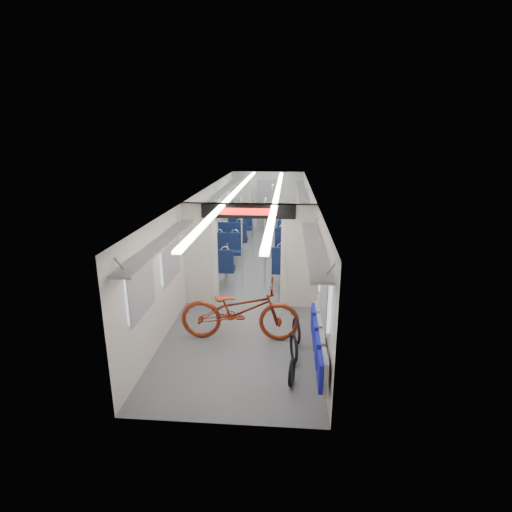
# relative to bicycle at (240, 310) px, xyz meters

# --- Properties ---
(carriage) EXTENTS (12.00, 12.02, 2.31)m
(carriage) POSITION_rel_bicycle_xyz_m (0.01, 3.38, 0.92)
(carriage) COLOR #515456
(carriage) RESTS_ON ground
(bicycle) EXTENTS (2.22, 0.80, 1.16)m
(bicycle) POSITION_rel_bicycle_xyz_m (0.00, 0.00, 0.00)
(bicycle) COLOR maroon
(bicycle) RESTS_ON ground
(flip_bench) EXTENTS (0.12, 2.11, 0.52)m
(flip_bench) POSITION_rel_bicycle_xyz_m (1.37, -1.10, -0.00)
(flip_bench) COLOR gray
(flip_bench) RESTS_ON carriage
(bike_hoop_a) EXTENTS (0.13, 0.45, 0.45)m
(bike_hoop_a) POSITION_rel_bicycle_xyz_m (0.96, -1.41, -0.38)
(bike_hoop_a) COLOR black
(bike_hoop_a) RESTS_ON ground
(bike_hoop_b) EXTENTS (0.15, 0.49, 0.49)m
(bike_hoop_b) POSITION_rel_bicycle_xyz_m (1.00, -0.73, -0.36)
(bike_hoop_b) COLOR black
(bike_hoop_b) RESTS_ON ground
(bike_hoop_c) EXTENTS (0.16, 0.50, 0.50)m
(bike_hoop_c) POSITION_rel_bicycle_xyz_m (1.05, -0.10, -0.35)
(bike_hoop_c) COLOR black
(bike_hoop_c) RESTS_ON ground
(seat_bay_near_left) EXTENTS (0.88, 1.94, 1.06)m
(seat_bay_near_left) POSITION_rel_bicycle_xyz_m (-0.92, 3.64, -0.05)
(seat_bay_near_left) COLOR #0C1738
(seat_bay_near_left) RESTS_ON ground
(seat_bay_near_right) EXTENTS (0.95, 2.27, 1.16)m
(seat_bay_near_right) POSITION_rel_bicycle_xyz_m (0.95, 3.82, -0.01)
(seat_bay_near_right) COLOR #0C1738
(seat_bay_near_right) RESTS_ON ground
(seat_bay_far_left) EXTENTS (0.93, 2.18, 1.13)m
(seat_bay_far_left) POSITION_rel_bicycle_xyz_m (-0.92, 6.77, -0.02)
(seat_bay_far_left) COLOR #0C1738
(seat_bay_far_left) RESTS_ON ground
(seat_bay_far_right) EXTENTS (0.89, 1.97, 1.07)m
(seat_bay_far_right) POSITION_rel_bicycle_xyz_m (0.95, 7.38, -0.05)
(seat_bay_far_right) COLOR #0C1738
(seat_bay_far_right) RESTS_ON ground
(stanchion_near_left) EXTENTS (0.04, 0.04, 2.30)m
(stanchion_near_left) POSITION_rel_bicycle_xyz_m (-0.24, 2.48, 0.57)
(stanchion_near_left) COLOR silver
(stanchion_near_left) RESTS_ON ground
(stanchion_near_right) EXTENTS (0.05, 0.05, 2.30)m
(stanchion_near_right) POSITION_rel_bicycle_xyz_m (0.31, 2.51, 0.57)
(stanchion_near_right) COLOR silver
(stanchion_near_right) RESTS_ON ground
(stanchion_far_left) EXTENTS (0.04, 0.04, 2.30)m
(stanchion_far_left) POSITION_rel_bicycle_xyz_m (-0.24, 5.41, 0.57)
(stanchion_far_left) COLOR silver
(stanchion_far_left) RESTS_ON ground
(stanchion_far_right) EXTENTS (0.04, 0.04, 2.30)m
(stanchion_far_right) POSITION_rel_bicycle_xyz_m (0.37, 5.27, 0.57)
(stanchion_far_right) COLOR silver
(stanchion_far_right) RESTS_ON ground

